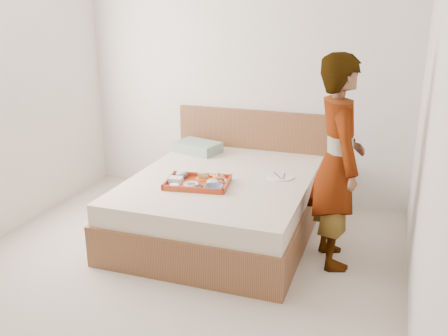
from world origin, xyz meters
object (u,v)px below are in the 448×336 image
at_px(tray, 198,182).
at_px(person, 338,163).
at_px(dinner_plate, 281,177).
at_px(bed, 222,204).

distance_m(tray, person, 1.20).
xyz_separation_m(dinner_plate, person, (0.53, -0.39, 0.31)).
distance_m(bed, tray, 0.42).
distance_m(bed, dinner_plate, 0.59).
bearing_deg(tray, person, -6.63).
bearing_deg(person, bed, 56.13).
height_order(bed, dinner_plate, dinner_plate).
bearing_deg(person, tray, 70.85).
xyz_separation_m(bed, dinner_plate, (0.50, 0.15, 0.27)).
height_order(tray, person, person).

